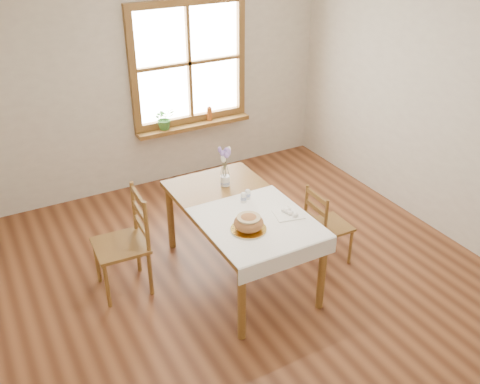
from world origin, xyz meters
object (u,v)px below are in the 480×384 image
object	(u,v)px
chair_left	(120,244)
flower_vase	(225,181)
chair_right	(329,225)
bread_plate	(249,229)
dining_table	(240,215)

from	to	relation	value
chair_left	flower_vase	xyz separation A→B (m)	(1.09, 0.07, 0.32)
chair_right	flower_vase	size ratio (longest dim) A/B	8.10
chair_left	flower_vase	world-z (taller)	chair_left
bread_plate	flower_vase	xyz separation A→B (m)	(0.19, 0.79, 0.03)
chair_right	bread_plate	world-z (taller)	chair_right
chair_left	chair_right	size ratio (longest dim) A/B	1.21
chair_left	flower_vase	bearing A→B (deg)	96.79
dining_table	flower_vase	world-z (taller)	flower_vase
dining_table	bread_plate	world-z (taller)	bread_plate
chair_right	bread_plate	bearing A→B (deg)	101.62
dining_table	chair_left	size ratio (longest dim) A/B	1.65
chair_left	chair_right	distance (m)	1.97
chair_left	chair_right	xyz separation A→B (m)	(1.90, -0.53, -0.08)
bread_plate	flower_vase	distance (m)	0.81
bread_plate	chair_right	bearing A→B (deg)	10.58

